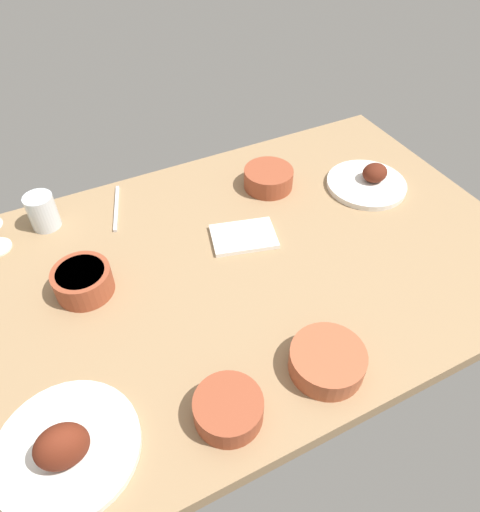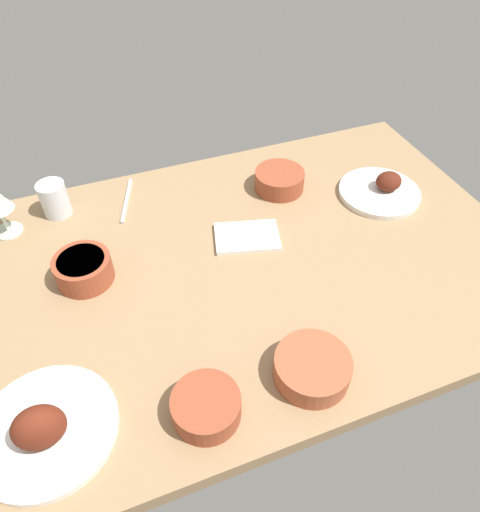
# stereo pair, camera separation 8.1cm
# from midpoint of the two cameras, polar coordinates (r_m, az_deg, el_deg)

# --- Properties ---
(dining_table) EXTENTS (1.40, 0.90, 0.04)m
(dining_table) POSITION_cam_midpoint_polar(r_m,az_deg,el_deg) (1.15, 2.02, -1.48)
(dining_table) COLOR #937551
(dining_table) RESTS_ON ground
(plate_far_side) EXTENTS (0.23, 0.23, 0.07)m
(plate_far_side) POSITION_cam_midpoint_polar(r_m,az_deg,el_deg) (1.39, 18.44, 7.57)
(plate_far_side) COLOR silver
(plate_far_side) RESTS_ON dining_table
(plate_center_main) EXTENTS (0.25, 0.25, 0.10)m
(plate_center_main) POSITION_cam_midpoint_polar(r_m,az_deg,el_deg) (0.92, -20.30, -19.25)
(plate_center_main) COLOR silver
(plate_center_main) RESTS_ON dining_table
(bowl_soup) EXTENTS (0.13, 0.13, 0.05)m
(bowl_soup) POSITION_cam_midpoint_polar(r_m,az_deg,el_deg) (0.88, -1.41, -17.92)
(bowl_soup) COLOR brown
(bowl_soup) RESTS_ON dining_table
(bowl_onions) EXTENTS (0.13, 0.13, 0.06)m
(bowl_onions) POSITION_cam_midpoint_polar(r_m,az_deg,el_deg) (1.12, -16.59, -1.54)
(bowl_onions) COLOR brown
(bowl_onions) RESTS_ON dining_table
(bowl_cream) EXTENTS (0.15, 0.15, 0.05)m
(bowl_cream) POSITION_cam_midpoint_polar(r_m,az_deg,el_deg) (0.94, 11.31, -13.25)
(bowl_cream) COLOR #A35133
(bowl_cream) RESTS_ON dining_table
(bowl_sauce) EXTENTS (0.14, 0.14, 0.06)m
(bowl_sauce) POSITION_cam_midpoint_polar(r_m,az_deg,el_deg) (1.34, 6.56, 9.16)
(bowl_sauce) COLOR brown
(bowl_sauce) RESTS_ON dining_table
(water_tumbler) EXTENTS (0.07, 0.07, 0.09)m
(water_tumbler) POSITION_cam_midpoint_polar(r_m,az_deg,el_deg) (1.32, -20.04, 6.48)
(water_tumbler) COLOR silver
(water_tumbler) RESTS_ON dining_table
(folded_napkin) EXTENTS (0.18, 0.15, 0.01)m
(folded_napkin) POSITION_cam_midpoint_polar(r_m,az_deg,el_deg) (1.19, 2.80, 2.27)
(folded_napkin) COLOR white
(folded_napkin) RESTS_ON dining_table
(fork_loose) EXTENTS (0.07, 0.18, 0.01)m
(fork_loose) POSITION_cam_midpoint_polar(r_m,az_deg,el_deg) (1.33, -11.93, 6.60)
(fork_loose) COLOR silver
(fork_loose) RESTS_ON dining_table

